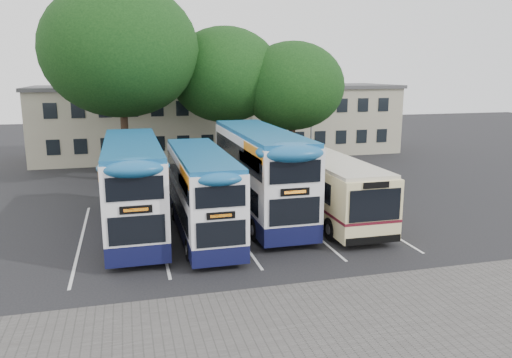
{
  "coord_description": "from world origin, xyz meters",
  "views": [
    {
      "loc": [
        -8.54,
        -17.76,
        7.49
      ],
      "look_at": [
        -2.56,
        5.0,
        2.36
      ],
      "focal_mm": 35.0,
      "sensor_mm": 36.0,
      "label": 1
    }
  ],
  "objects": [
    {
      "name": "tree_right",
      "position": [
        3.19,
        16.61,
        6.4
      ],
      "size": [
        7.39,
        7.39,
        9.56
      ],
      "color": "black",
      "rests_on": "ground"
    },
    {
      "name": "bus_dd_left",
      "position": [
        -8.33,
        5.6,
        2.39
      ],
      "size": [
        2.52,
        10.4,
        4.33
      ],
      "color": "#10123A",
      "rests_on": "ground"
    },
    {
      "name": "bus_single",
      "position": [
        1.36,
        5.74,
        1.79
      ],
      "size": [
        2.69,
        10.59,
        3.16
      ],
      "color": "beige",
      "rests_on": "ground"
    },
    {
      "name": "ground",
      "position": [
        0.0,
        0.0,
        0.0
      ],
      "size": [
        120.0,
        120.0,
        0.0
      ],
      "primitive_type": "plane",
      "color": "black",
      "rests_on": "ground"
    },
    {
      "name": "tree_mid",
      "position": [
        -1.38,
        18.32,
        7.18
      ],
      "size": [
        8.03,
        8.03,
        10.6
      ],
      "color": "black",
      "rests_on": "ground"
    },
    {
      "name": "bay_lines",
      "position": [
        -3.75,
        5.0,
        0.01
      ],
      "size": [
        14.12,
        11.0,
        0.01
      ],
      "color": "silver",
      "rests_on": "ground"
    },
    {
      "name": "lamp_post",
      "position": [
        6.0,
        19.97,
        5.08
      ],
      "size": [
        0.25,
        1.05,
        9.06
      ],
      "color": "gray",
      "rests_on": "ground"
    },
    {
      "name": "paving_strip",
      "position": [
        -2.0,
        -5.0,
        0.01
      ],
      "size": [
        40.0,
        6.0,
        0.01
      ],
      "primitive_type": "cube",
      "color": "#595654",
      "rests_on": "ground"
    },
    {
      "name": "depot_building",
      "position": [
        0.0,
        26.99,
        3.15
      ],
      "size": [
        32.4,
        8.4,
        6.2
      ],
      "color": "#AAA089",
      "rests_on": "ground"
    },
    {
      "name": "tree_left",
      "position": [
        -8.59,
        16.94,
        8.79
      ],
      "size": [
        10.28,
        10.28,
        13.16
      ],
      "color": "black",
      "rests_on": "ground"
    },
    {
      "name": "bus_dd_right",
      "position": [
        -1.97,
        6.47,
        2.51
      ],
      "size": [
        2.65,
        10.95,
        4.56
      ],
      "color": "#10123A",
      "rests_on": "ground"
    },
    {
      "name": "bus_dd_mid",
      "position": [
        -5.31,
        4.36,
        2.16
      ],
      "size": [
        2.28,
        9.4,
        3.91
      ],
      "color": "#10123A",
      "rests_on": "ground"
    }
  ]
}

